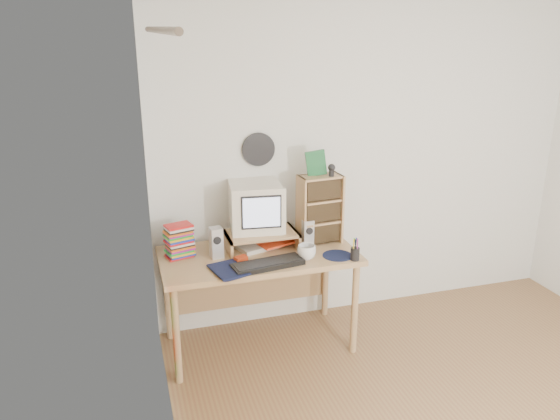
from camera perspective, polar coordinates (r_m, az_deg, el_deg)
back_wall at (r=4.44m, az=9.43°, el=4.78°), size 3.50×0.00×3.50m
left_wall at (r=2.37m, az=-11.02°, el=-7.93°), size 0.00×3.50×3.50m
curtain at (r=2.85m, az=-11.15°, el=-5.46°), size 0.00×2.20×2.20m
wall_disc at (r=4.07m, az=-2.27°, el=6.34°), size 0.25×0.02×0.25m
desk at (r=4.04m, az=-2.48°, el=-5.97°), size 1.40×0.70×0.75m
monitor_riser at (r=3.99m, az=-1.96°, el=-2.69°), size 0.52×0.30×0.12m
crt_monitor at (r=3.96m, az=-2.46°, el=0.23°), size 0.41×0.41×0.35m
speaker_left at (r=3.85m, az=-6.68°, el=-3.40°), size 0.09×0.09×0.22m
speaker_right at (r=4.02m, az=2.89°, el=-2.41°), size 0.08×0.08×0.21m
keyboard at (r=3.71m, az=-1.29°, el=-5.69°), size 0.51×0.23×0.03m
dvd_stack at (r=3.89m, az=-10.49°, el=-3.10°), size 0.20×0.17×0.25m
cd_rack at (r=4.05m, az=4.18°, el=0.07°), size 0.32×0.19×0.52m
mug at (r=3.82m, az=2.80°, el=-4.41°), size 0.15×0.15×0.10m
diary at (r=3.61m, az=-6.87°, el=-6.41°), size 0.28×0.24×0.05m
mousepad at (r=3.90m, az=6.03°, el=-4.75°), size 0.24×0.24×0.00m
pen_cup at (r=3.83m, az=7.85°, el=-4.33°), size 0.08×0.08×0.13m
papers at (r=4.04m, az=-1.75°, el=-3.54°), size 0.36×0.30×0.04m
red_box at (r=3.78m, az=-4.10°, el=-5.16°), size 0.10×0.08×0.04m
game_box at (r=3.96m, az=3.78°, el=4.91°), size 0.14×0.05×0.18m
webcam at (r=3.95m, az=5.41°, el=4.17°), size 0.06×0.06×0.09m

